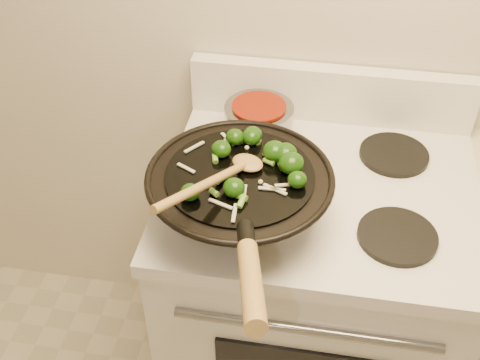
# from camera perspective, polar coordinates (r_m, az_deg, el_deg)

# --- Properties ---
(stove) EXTENTS (0.78, 0.67, 1.08)m
(stove) POSITION_cam_1_polar(r_m,az_deg,el_deg) (1.83, 6.46, -11.12)
(stove) COLOR white
(stove) RESTS_ON ground
(wok) EXTENTS (0.42, 0.69, 0.25)m
(wok) POSITION_cam_1_polar(r_m,az_deg,el_deg) (1.34, -0.01, -1.39)
(wok) COLOR black
(wok) RESTS_ON stove
(stirfry) EXTENTS (0.29, 0.30, 0.05)m
(stirfry) POSITION_cam_1_polar(r_m,az_deg,el_deg) (1.32, 1.83, 2.09)
(stirfry) COLOR #143B09
(stirfry) RESTS_ON wok
(wooden_spoon) EXTENTS (0.19, 0.32, 0.11)m
(wooden_spoon) POSITION_cam_1_polar(r_m,az_deg,el_deg) (1.26, -1.54, 0.49)
(wooden_spoon) COLOR #A0793E
(wooden_spoon) RESTS_ON wok
(saucepan) EXTENTS (0.18, 0.29, 0.11)m
(saucepan) POSITION_cam_1_polar(r_m,az_deg,el_deg) (1.59, 1.78, 5.43)
(saucepan) COLOR gray
(saucepan) RESTS_ON stove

